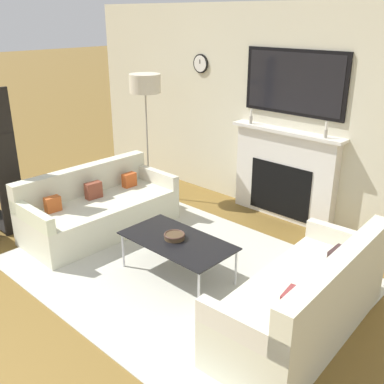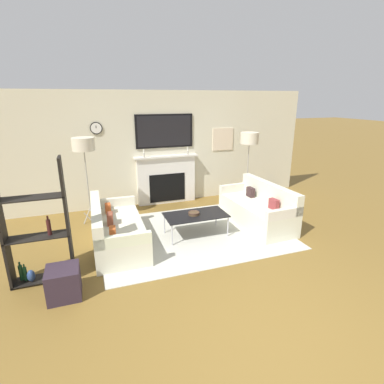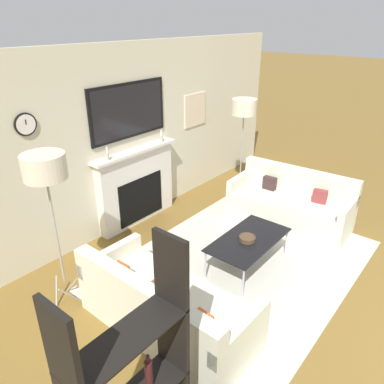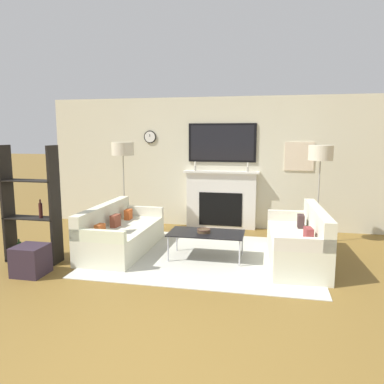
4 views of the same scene
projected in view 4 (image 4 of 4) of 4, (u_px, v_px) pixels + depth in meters
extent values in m
plane|color=brown|center=(151.00, 357.00, 3.31)|extent=(60.00, 60.00, 0.00)
cube|color=beige|center=(222.00, 163.00, 7.78)|extent=(7.49, 0.07, 2.70)
cube|color=silver|center=(221.00, 201.00, 7.79)|extent=(1.44, 0.16, 1.16)
cube|color=black|center=(220.00, 209.00, 7.74)|extent=(0.89, 0.01, 0.69)
cube|color=silver|center=(221.00, 172.00, 7.68)|extent=(1.56, 0.22, 0.04)
cylinder|color=#B2AD9E|center=(195.00, 168.00, 7.75)|extent=(0.04, 0.04, 0.10)
cylinder|color=white|center=(195.00, 164.00, 7.73)|extent=(0.03, 0.03, 0.09)
cylinder|color=#B2AD9E|center=(248.00, 169.00, 7.53)|extent=(0.04, 0.04, 0.10)
cylinder|color=white|center=(248.00, 165.00, 7.52)|extent=(0.03, 0.03, 0.09)
cube|color=black|center=(222.00, 143.00, 7.67)|extent=(1.39, 0.04, 0.79)
cube|color=black|center=(222.00, 143.00, 7.65)|extent=(1.30, 0.01, 0.71)
cylinder|color=black|center=(150.00, 137.00, 7.97)|extent=(0.27, 0.02, 0.27)
cylinder|color=silver|center=(150.00, 137.00, 7.95)|extent=(0.23, 0.00, 0.23)
cube|color=black|center=(150.00, 135.00, 7.94)|extent=(0.01, 0.00, 0.06)
cube|color=beige|center=(299.00, 156.00, 7.40)|extent=(0.57, 0.02, 0.57)
cube|color=beige|center=(205.00, 256.00, 6.02)|extent=(3.50, 2.63, 0.01)
cube|color=beige|center=(123.00, 239.00, 6.27)|extent=(0.88, 1.90, 0.41)
cube|color=beige|center=(103.00, 216.00, 6.29)|extent=(0.19, 1.89, 0.36)
cube|color=beige|center=(141.00, 211.00, 7.08)|extent=(0.85, 0.11, 0.18)
cube|color=beige|center=(98.00, 236.00, 5.36)|extent=(0.85, 0.11, 0.18)
cube|color=#BD5122|center=(128.00, 214.00, 6.79)|extent=(0.10, 0.18, 0.18)
cube|color=brown|center=(115.00, 221.00, 6.25)|extent=(0.12, 0.21, 0.20)
cube|color=#BF5826|center=(100.00, 230.00, 5.71)|extent=(0.11, 0.18, 0.18)
cube|color=beige|center=(295.00, 248.00, 5.70)|extent=(0.86, 1.88, 0.46)
cube|color=beige|center=(318.00, 222.00, 5.59)|extent=(0.25, 1.84, 0.39)
cube|color=beige|center=(304.00, 245.00, 4.80)|extent=(0.77, 0.14, 0.18)
cube|color=beige|center=(290.00, 216.00, 6.50)|extent=(0.77, 0.14, 0.18)
cube|color=brown|center=(308.00, 235.00, 5.23)|extent=(0.13, 0.21, 0.20)
cube|color=#3A2828|center=(301.00, 221.00, 6.03)|extent=(0.10, 0.21, 0.21)
cube|color=black|center=(206.00, 233.00, 5.86)|extent=(1.17, 0.63, 0.02)
cylinder|color=#B7B7BC|center=(168.00, 249.00, 5.74)|extent=(0.02, 0.02, 0.41)
cylinder|color=#B7B7BC|center=(240.00, 254.00, 5.52)|extent=(0.02, 0.02, 0.41)
cylinder|color=#B7B7BC|center=(177.00, 239.00, 6.27)|extent=(0.02, 0.02, 0.41)
cylinder|color=#B7B7BC|center=(242.00, 243.00, 6.05)|extent=(0.02, 0.02, 0.41)
cylinder|color=#4F3B26|center=(204.00, 231.00, 5.86)|extent=(0.21, 0.21, 0.05)
torus|color=#4A3126|center=(204.00, 230.00, 5.86)|extent=(0.22, 0.22, 0.02)
cylinder|color=#9E998E|center=(130.00, 225.00, 7.53)|extent=(0.09, 0.23, 0.29)
cylinder|color=#9E998E|center=(123.00, 224.00, 7.60)|extent=(0.17, 0.19, 0.29)
cylinder|color=#9E998E|center=(122.00, 226.00, 7.42)|extent=(0.23, 0.07, 0.29)
cylinder|color=#9E998E|center=(124.00, 187.00, 7.40)|extent=(0.02, 0.02, 1.26)
cylinder|color=beige|center=(123.00, 149.00, 7.28)|extent=(0.43, 0.43, 0.25)
cylinder|color=#9E998E|center=(322.00, 235.00, 6.78)|extent=(0.09, 0.23, 0.28)
cylinder|color=#9E998E|center=(311.00, 234.00, 6.86)|extent=(0.17, 0.19, 0.28)
cylinder|color=#9E998E|center=(316.00, 237.00, 6.67)|extent=(0.23, 0.07, 0.28)
cylinder|color=#9E998E|center=(319.00, 195.00, 6.66)|extent=(0.02, 0.02, 1.23)
cylinder|color=beige|center=(321.00, 153.00, 6.54)|extent=(0.43, 0.43, 0.26)
cube|color=black|center=(8.00, 203.00, 5.74)|extent=(0.04, 0.28, 1.79)
cube|color=black|center=(55.00, 206.00, 5.58)|extent=(0.04, 0.28, 1.79)
cube|color=black|center=(35.00, 259.00, 5.80)|extent=(0.85, 0.28, 0.02)
cube|color=black|center=(32.00, 218.00, 5.70)|extent=(0.85, 0.28, 0.01)
cube|color=black|center=(29.00, 181.00, 5.61)|extent=(0.85, 0.28, 0.02)
ellipsoid|color=navy|center=(24.00, 253.00, 5.78)|extent=(0.11, 0.11, 0.18)
cylinder|color=#3D1919|center=(41.00, 210.00, 5.65)|extent=(0.06, 0.06, 0.23)
cylinder|color=#3D1919|center=(40.00, 201.00, 5.62)|extent=(0.03, 0.03, 0.06)
cylinder|color=#194223|center=(21.00, 251.00, 5.84)|extent=(0.05, 0.05, 0.21)
cylinder|color=#194223|center=(21.00, 243.00, 5.82)|extent=(0.02, 0.02, 0.05)
cylinder|color=#194223|center=(19.00, 250.00, 5.89)|extent=(0.06, 0.06, 0.23)
cylinder|color=#194223|center=(19.00, 241.00, 5.87)|extent=(0.03, 0.03, 0.06)
cube|color=#2F232F|center=(31.00, 260.00, 5.22)|extent=(0.42, 0.42, 0.42)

